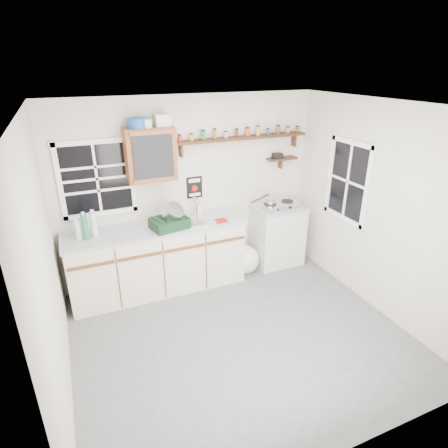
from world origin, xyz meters
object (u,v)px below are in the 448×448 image
Objects in this scene: hotplate at (279,205)px; upper_cabinet at (150,154)px; dish_rack at (171,220)px; right_cabinet at (277,235)px; spice_shelf at (243,137)px; main_cabinet at (158,258)px.

upper_cabinet is at bearing 171.32° from hotplate.
dish_rack is (0.14, -0.25, -0.80)m from upper_cabinet.
right_cabinet is at bearing 53.00° from hotplate.
spice_shelf is at bearing 3.09° from upper_cabinet.
hotplate reaches higher than main_cabinet.
upper_cabinet is at bearing 76.32° from main_cabinet.
upper_cabinet is (-1.80, 0.12, 1.37)m from right_cabinet.
upper_cabinet is 0.85m from dish_rack.
right_cabinet is 1.76m from dish_rack.
upper_cabinet is at bearing 107.31° from dish_rack.
upper_cabinet reaches higher than spice_shelf.
spice_shelf is 1.12m from hotplate.
upper_cabinet reaches higher than hotplate.
hotplate is at bearing 0.17° from main_cabinet.
hotplate is at bearing -4.43° from upper_cabinet.
spice_shelf reaches higher than right_cabinet.
spice_shelf reaches higher than main_cabinet.
dish_rack is at bearing -61.21° from upper_cabinet.
main_cabinet reaches higher than right_cabinet.
upper_cabinet is 1.09× the size of hotplate.
spice_shelf reaches higher than hotplate.
spice_shelf is (-0.52, 0.19, 1.47)m from right_cabinet.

